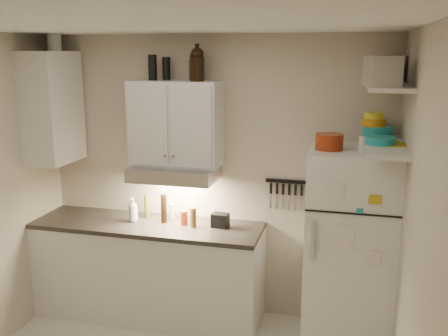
# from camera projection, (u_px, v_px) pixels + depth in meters

# --- Properties ---
(ceiling) EXTENTS (3.20, 3.00, 0.02)m
(ceiling) POSITION_uv_depth(u_px,v_px,m) (145.00, 22.00, 2.90)
(ceiling) COLOR white
(ceiling) RESTS_ON ground
(back_wall) EXTENTS (3.20, 0.02, 2.60)m
(back_wall) POSITION_uv_depth(u_px,v_px,m) (214.00, 178.00, 4.62)
(back_wall) COLOR #BEB4A2
(back_wall) RESTS_ON ground
(right_wall) EXTENTS (0.02, 3.00, 2.60)m
(right_wall) POSITION_uv_depth(u_px,v_px,m) (418.00, 259.00, 2.81)
(right_wall) COLOR #BEB4A2
(right_wall) RESTS_ON ground
(base_cabinet) EXTENTS (2.10, 0.60, 0.88)m
(base_cabinet) POSITION_uv_depth(u_px,v_px,m) (149.00, 272.00, 4.66)
(base_cabinet) COLOR silver
(base_cabinet) RESTS_ON floor
(countertop) EXTENTS (2.10, 0.62, 0.04)m
(countertop) POSITION_uv_depth(u_px,v_px,m) (147.00, 225.00, 4.55)
(countertop) COLOR #2D2A27
(countertop) RESTS_ON base_cabinet
(upper_cabinet) EXTENTS (0.80, 0.33, 0.75)m
(upper_cabinet) POSITION_uv_depth(u_px,v_px,m) (176.00, 124.00, 4.41)
(upper_cabinet) COLOR silver
(upper_cabinet) RESTS_ON back_wall
(side_cabinet) EXTENTS (0.33, 0.55, 1.00)m
(side_cabinet) POSITION_uv_depth(u_px,v_px,m) (52.00, 108.00, 4.52)
(side_cabinet) COLOR silver
(side_cabinet) RESTS_ON left_wall
(range_hood) EXTENTS (0.76, 0.46, 0.12)m
(range_hood) POSITION_uv_depth(u_px,v_px,m) (174.00, 173.00, 4.45)
(range_hood) COLOR silver
(range_hood) RESTS_ON back_wall
(fridge) EXTENTS (0.70, 0.68, 1.70)m
(fridge) POSITION_uv_depth(u_px,v_px,m) (350.00, 251.00, 4.10)
(fridge) COLOR white
(fridge) RESTS_ON floor
(shelf_hi) EXTENTS (0.30, 0.95, 0.03)m
(shelf_hi) POSITION_uv_depth(u_px,v_px,m) (388.00, 86.00, 3.61)
(shelf_hi) COLOR silver
(shelf_hi) RESTS_ON right_wall
(shelf_lo) EXTENTS (0.30, 0.95, 0.03)m
(shelf_lo) POSITION_uv_depth(u_px,v_px,m) (384.00, 146.00, 3.71)
(shelf_lo) COLOR silver
(shelf_lo) RESTS_ON right_wall
(knife_strip) EXTENTS (0.42, 0.02, 0.03)m
(knife_strip) POSITION_uv_depth(u_px,v_px,m) (289.00, 182.00, 4.43)
(knife_strip) COLOR black
(knife_strip) RESTS_ON back_wall
(dutch_oven) EXTENTS (0.24, 0.24, 0.13)m
(dutch_oven) POSITION_uv_depth(u_px,v_px,m) (329.00, 142.00, 3.87)
(dutch_oven) COLOR maroon
(dutch_oven) RESTS_ON fridge
(book_stack) EXTENTS (0.26, 0.29, 0.08)m
(book_stack) POSITION_uv_depth(u_px,v_px,m) (394.00, 149.00, 3.70)
(book_stack) COLOR gold
(book_stack) RESTS_ON fridge
(spice_jar) EXTENTS (0.08, 0.08, 0.11)m
(spice_jar) POSITION_uv_depth(u_px,v_px,m) (363.00, 144.00, 3.80)
(spice_jar) COLOR silver
(spice_jar) RESTS_ON fridge
(stock_pot) EXTENTS (0.33, 0.33, 0.20)m
(stock_pot) POSITION_uv_depth(u_px,v_px,m) (389.00, 69.00, 3.89)
(stock_pot) COLOR silver
(stock_pot) RESTS_ON shelf_hi
(tin_a) EXTENTS (0.22, 0.21, 0.17)m
(tin_a) POSITION_uv_depth(u_px,v_px,m) (384.00, 72.00, 3.58)
(tin_a) COLOR #AAAAAD
(tin_a) RESTS_ON shelf_hi
(tin_b) EXTENTS (0.25, 0.25, 0.20)m
(tin_b) POSITION_uv_depth(u_px,v_px,m) (383.00, 71.00, 3.33)
(tin_b) COLOR #AAAAAD
(tin_b) RESTS_ON shelf_hi
(bowl_teal) EXTENTS (0.24, 0.24, 0.10)m
(bowl_teal) POSITION_uv_depth(u_px,v_px,m) (378.00, 132.00, 3.96)
(bowl_teal) COLOR teal
(bowl_teal) RESTS_ON shelf_lo
(bowl_orange) EXTENTS (0.19, 0.19, 0.06)m
(bowl_orange) POSITION_uv_depth(u_px,v_px,m) (374.00, 122.00, 3.94)
(bowl_orange) COLOR #C88212
(bowl_orange) RESTS_ON bowl_teal
(bowl_yellow) EXTENTS (0.15, 0.15, 0.05)m
(bowl_yellow) POSITION_uv_depth(u_px,v_px,m) (374.00, 115.00, 3.93)
(bowl_yellow) COLOR gold
(bowl_yellow) RESTS_ON bowl_orange
(plates) EXTENTS (0.28, 0.28, 0.06)m
(plates) POSITION_uv_depth(u_px,v_px,m) (380.00, 140.00, 3.69)
(plates) COLOR teal
(plates) RESTS_ON shelf_lo
(growler_a) EXTENTS (0.14, 0.14, 0.25)m
(growler_a) POSITION_uv_depth(u_px,v_px,m) (195.00, 66.00, 4.33)
(growler_a) COLOR black
(growler_a) RESTS_ON upper_cabinet
(growler_b) EXTENTS (0.16, 0.16, 0.29)m
(growler_b) POSITION_uv_depth(u_px,v_px,m) (197.00, 64.00, 4.18)
(growler_b) COLOR black
(growler_b) RESTS_ON upper_cabinet
(thermos_a) EXTENTS (0.07, 0.07, 0.20)m
(thermos_a) POSITION_uv_depth(u_px,v_px,m) (166.00, 69.00, 4.37)
(thermos_a) COLOR black
(thermos_a) RESTS_ON upper_cabinet
(thermos_b) EXTENTS (0.09, 0.09, 0.22)m
(thermos_b) POSITION_uv_depth(u_px,v_px,m) (153.00, 67.00, 4.35)
(thermos_b) COLOR black
(thermos_b) RESTS_ON upper_cabinet
(side_jar) EXTENTS (0.15, 0.15, 0.17)m
(side_jar) POSITION_uv_depth(u_px,v_px,m) (54.00, 42.00, 4.45)
(side_jar) COLOR silver
(side_jar) RESTS_ON side_cabinet
(soap_bottle) EXTENTS (0.10, 0.10, 0.25)m
(soap_bottle) POSITION_uv_depth(u_px,v_px,m) (133.00, 208.00, 4.56)
(soap_bottle) COLOR silver
(soap_bottle) RESTS_ON countertop
(pepper_mill) EXTENTS (0.06, 0.06, 0.18)m
(pepper_mill) POSITION_uv_depth(u_px,v_px,m) (193.00, 217.00, 4.43)
(pepper_mill) COLOR brown
(pepper_mill) RESTS_ON countertop
(oil_bottle) EXTENTS (0.05, 0.05, 0.22)m
(oil_bottle) POSITION_uv_depth(u_px,v_px,m) (146.00, 206.00, 4.69)
(oil_bottle) COLOR #4F5B16
(oil_bottle) RESTS_ON countertop
(vinegar_bottle) EXTENTS (0.07, 0.07, 0.27)m
(vinegar_bottle) POSITION_uv_depth(u_px,v_px,m) (164.00, 208.00, 4.54)
(vinegar_bottle) COLOR black
(vinegar_bottle) RESTS_ON countertop
(clear_bottle) EXTENTS (0.06, 0.06, 0.16)m
(clear_bottle) POSITION_uv_depth(u_px,v_px,m) (172.00, 212.00, 4.61)
(clear_bottle) COLOR silver
(clear_bottle) RESTS_ON countertop
(red_jar) EXTENTS (0.07, 0.07, 0.13)m
(red_jar) POSITION_uv_depth(u_px,v_px,m) (184.00, 218.00, 4.49)
(red_jar) COLOR maroon
(red_jar) RESTS_ON countertop
(caddy) EXTENTS (0.16, 0.12, 0.13)m
(caddy) POSITION_uv_depth(u_px,v_px,m) (220.00, 220.00, 4.43)
(caddy) COLOR black
(caddy) RESTS_ON countertop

